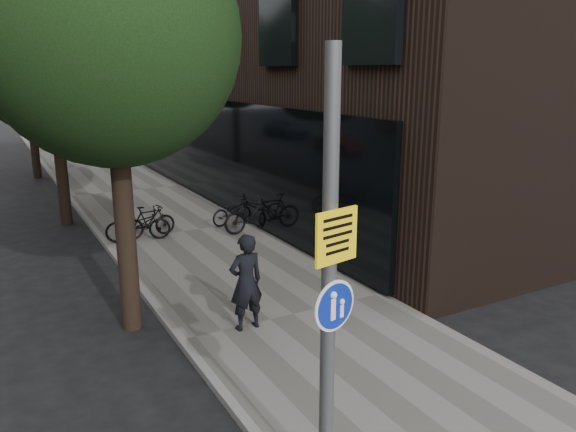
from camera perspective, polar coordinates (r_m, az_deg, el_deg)
ground at (r=8.68m, az=10.40°, el=-18.84°), size 120.00×120.00×0.00m
sidewalk at (r=16.96m, az=-10.59°, el=-1.71°), size 4.50×60.00×0.12m
curb_edge at (r=16.44m, az=-18.05°, el=-2.70°), size 0.15×60.00×0.13m
street_tree_near at (r=10.40m, az=-17.27°, el=15.94°), size 4.40×4.40×7.50m
street_tree_mid at (r=18.79m, az=-22.86°, el=14.61°), size 5.00×5.00×7.80m
street_tree_far at (r=27.75m, az=-25.06°, el=14.04°), size 5.00×5.00×7.80m
signpost at (r=5.95m, az=4.16°, el=-6.69°), size 0.56×0.16×4.90m
pedestrian at (r=10.27m, az=-4.30°, el=-6.72°), size 0.69×0.47×1.81m
parked_bike_facade_near at (r=17.41m, az=-5.45°, el=0.55°), size 1.69×0.86×0.85m
parked_bike_facade_far at (r=16.45m, az=-3.71°, el=0.16°), size 1.81×0.60×1.07m
parked_bike_curb_near at (r=16.16m, az=-15.00°, el=-0.84°), size 1.85×0.92×0.93m
parked_bike_curb_far at (r=16.44m, az=-13.91°, el=-0.54°), size 1.57×0.60×0.92m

